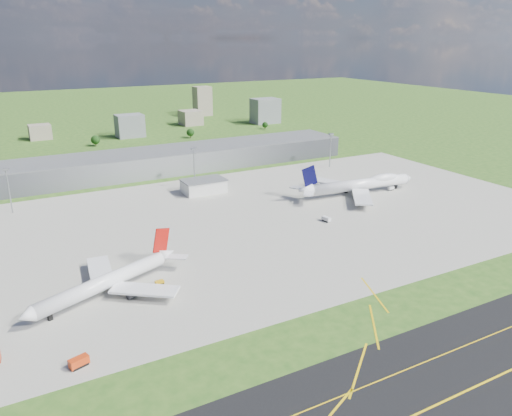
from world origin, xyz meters
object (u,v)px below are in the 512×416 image
tug_yellow (160,283)px  van_white_near (326,219)px  airliner_blue_quad (360,184)px  airliner_red_twin (109,281)px  van_white_far (391,189)px  crash_tender (79,362)px

tug_yellow → van_white_near: 105.02m
airliner_blue_quad → van_white_near: (-48.50, -31.00, -4.80)m
airliner_red_twin → tug_yellow: 19.52m
airliner_red_twin → van_white_far: (191.69, 51.65, -3.91)m
airliner_red_twin → airliner_blue_quad: bearing=174.8°
crash_tender → van_white_near: size_ratio=1.17×
van_white_far → airliner_blue_quad: bearing=161.9°
airliner_blue_quad → van_white_near: 57.76m
airliner_red_twin → crash_tender: 45.89m
tug_yellow → crash_tender: bearing=-139.8°
airliner_blue_quad → crash_tender: size_ratio=13.39×
van_white_near → crash_tender: bearing=106.3°
van_white_near → airliner_red_twin: bearing=92.4°
tug_yellow → airliner_red_twin: bearing=166.3°
crash_tender → van_white_far: 230.31m
crash_tender → tug_yellow: crash_tender is taller
airliner_blue_quad → tug_yellow: size_ratio=23.42×
van_white_near → van_white_far: (71.33, 27.22, -0.16)m
van_white_near → airliner_blue_quad: bearing=-66.5°
crash_tender → tug_yellow: bearing=28.6°
airliner_blue_quad → crash_tender: bearing=-147.2°
airliner_blue_quad → van_white_near: bearing=-141.9°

